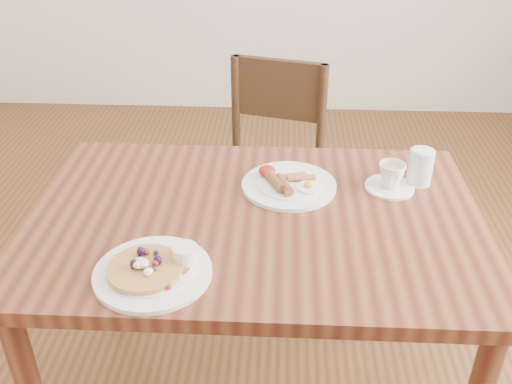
% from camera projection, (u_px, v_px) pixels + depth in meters
% --- Properties ---
extents(dining_table, '(1.20, 0.80, 0.75)m').
position_uv_depth(dining_table, '(256.00, 245.00, 1.56)').
color(dining_table, brown).
rests_on(dining_table, ground).
extents(chair_far, '(0.51, 0.51, 0.88)m').
position_uv_depth(chair_far, '(269.00, 164.00, 2.29)').
color(chair_far, '#3D2416').
rests_on(chair_far, ground).
extents(pancake_plate, '(0.27, 0.27, 0.06)m').
position_uv_depth(pancake_plate, '(154.00, 269.00, 1.29)').
color(pancake_plate, white).
rests_on(pancake_plate, dining_table).
extents(breakfast_plate, '(0.27, 0.27, 0.04)m').
position_uv_depth(breakfast_plate, '(288.00, 184.00, 1.62)').
color(breakfast_plate, white).
rests_on(breakfast_plate, dining_table).
extents(teacup_saucer, '(0.14, 0.14, 0.08)m').
position_uv_depth(teacup_saucer, '(391.00, 178.00, 1.61)').
color(teacup_saucer, white).
rests_on(teacup_saucer, dining_table).
extents(water_glass, '(0.07, 0.07, 0.11)m').
position_uv_depth(water_glass, '(420.00, 167.00, 1.62)').
color(water_glass, silver).
rests_on(water_glass, dining_table).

